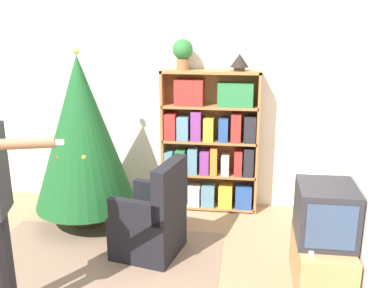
% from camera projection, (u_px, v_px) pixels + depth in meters
% --- Properties ---
extents(wall_back, '(8.00, 0.10, 2.60)m').
position_uv_depth(wall_back, '(156.00, 94.00, 4.96)').
color(wall_back, silver).
rests_on(wall_back, ground_plane).
extents(area_rug, '(2.21, 1.94, 0.01)m').
position_uv_depth(area_rug, '(87.00, 279.00, 3.63)').
color(area_rug, '#7F6651').
rests_on(area_rug, ground_plane).
extents(bookshelf, '(1.09, 0.26, 1.60)m').
position_uv_depth(bookshelf, '(209.00, 144.00, 4.82)').
color(bookshelf, '#A8703D').
rests_on(bookshelf, ground_plane).
extents(tv_stand, '(0.43, 0.77, 0.43)m').
position_uv_depth(tv_stand, '(321.00, 262.00, 3.50)').
color(tv_stand, tan).
rests_on(tv_stand, ground_plane).
extents(television, '(0.45, 0.51, 0.46)m').
position_uv_depth(television, '(326.00, 213.00, 3.37)').
color(television, '#28282D').
rests_on(television, tv_stand).
extents(game_remote, '(0.04, 0.12, 0.02)m').
position_uv_depth(game_remote, '(311.00, 251.00, 3.23)').
color(game_remote, white).
rests_on(game_remote, tv_stand).
extents(christmas_tree, '(1.05, 1.05, 1.87)m').
position_uv_depth(christmas_tree, '(82.00, 133.00, 4.40)').
color(christmas_tree, '#4C3323').
rests_on(christmas_tree, ground_plane).
extents(armchair, '(0.68, 0.67, 0.92)m').
position_uv_depth(armchair, '(152.00, 222.00, 3.96)').
color(armchair, black).
rests_on(armchair, ground_plane).
extents(potted_plant, '(0.22, 0.22, 0.33)m').
position_uv_depth(potted_plant, '(183.00, 52.00, 4.59)').
color(potted_plant, '#935B38').
rests_on(potted_plant, bookshelf).
extents(table_lamp, '(0.20, 0.20, 0.18)m').
position_uv_depth(table_lamp, '(240.00, 61.00, 4.53)').
color(table_lamp, '#473828').
rests_on(table_lamp, bookshelf).
extents(book_pile_near_tree, '(0.22, 0.18, 0.10)m').
position_uv_depth(book_pile_near_tree, '(122.00, 234.00, 4.30)').
color(book_pile_near_tree, gold).
rests_on(book_pile_near_tree, ground_plane).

